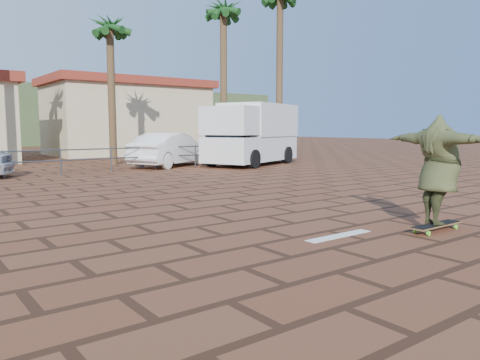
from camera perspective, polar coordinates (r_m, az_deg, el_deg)
name	(u,v)px	position (r m, az deg, el deg)	size (l,w,h in m)	color
ground	(261,229)	(8.40, 2.58, -5.99)	(120.00, 120.00, 0.00)	brown
paint_stripe	(339,236)	(8.04, 11.97, -6.67)	(1.40, 0.22, 0.01)	white
guardrail	(61,157)	(19.09, -21.03, 2.62)	(24.06, 0.06, 1.00)	#47494F
palm_center	(110,30)	(23.94, -15.60, 17.17)	(2.40, 2.40, 7.75)	brown
palm_right	(223,14)	(25.47, -2.04, 19.53)	(2.40, 2.40, 9.05)	brown
palm_far_right	(280,1)	(26.75, 4.92, 20.93)	(2.40, 2.40, 10.05)	brown
building_east	(128,117)	(33.09, -13.52, 7.52)	(10.60, 6.60, 5.00)	beige
longboard	(436,225)	(8.91, 22.79, -5.12)	(1.25, 0.29, 0.12)	olive
skateboarder	(439,170)	(8.77, 23.06, 1.12)	(2.34, 0.64, 1.90)	#3F4425
campervan	(252,133)	(22.79, 1.51, 5.78)	(6.15, 4.42, 2.94)	silver
car_white	(171,150)	(22.03, -8.42, 3.68)	(1.64, 4.70, 1.55)	white
street_sign	(253,133)	(21.72, 1.58, 5.71)	(0.42, 0.21, 2.20)	gray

